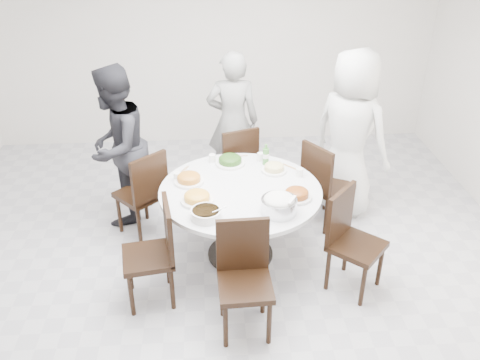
{
  "coord_description": "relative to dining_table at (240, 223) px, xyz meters",
  "views": [
    {
      "loc": [
        -0.09,
        -3.75,
        3.12
      ],
      "look_at": [
        0.19,
        0.31,
        0.82
      ],
      "focal_mm": 38.0,
      "sensor_mm": 36.0,
      "label": 1
    }
  ],
  "objects": [
    {
      "name": "dish_redbrown",
      "position": [
        0.49,
        -0.19,
        0.41
      ],
      "size": [
        0.27,
        0.27,
        0.07
      ],
      "primitive_type": "cylinder",
      "color": "white",
      "rests_on": "dining_table"
    },
    {
      "name": "chair_sw",
      "position": [
        -0.82,
        -0.56,
        0.1
      ],
      "size": [
        0.48,
        0.48,
        0.95
      ],
      "primitive_type": "cube",
      "rotation": [
        0.0,
        0.0,
        4.87
      ],
      "color": "black",
      "rests_on": "floor"
    },
    {
      "name": "chair_s",
      "position": [
        -0.03,
        -0.98,
        0.1
      ],
      "size": [
        0.43,
        0.43,
        0.95
      ],
      "primitive_type": "cube",
      "rotation": [
        0.0,
        0.0,
        6.32
      ],
      "color": "black",
      "rests_on": "floor"
    },
    {
      "name": "dish_tofu",
      "position": [
        -0.4,
        -0.19,
        0.41
      ],
      "size": [
        0.29,
        0.29,
        0.08
      ],
      "primitive_type": "cylinder",
      "color": "white",
      "rests_on": "dining_table"
    },
    {
      "name": "dish_orange",
      "position": [
        -0.47,
        0.16,
        0.41
      ],
      "size": [
        0.28,
        0.28,
        0.08
      ],
      "primitive_type": "cylinder",
      "color": "white",
      "rests_on": "dining_table"
    },
    {
      "name": "dish_pale",
      "position": [
        0.35,
        0.32,
        0.41
      ],
      "size": [
        0.24,
        0.24,
        0.07
      ],
      "primitive_type": "cylinder",
      "color": "white",
      "rests_on": "dining_table"
    },
    {
      "name": "rice_bowl",
      "position": [
        0.3,
        -0.41,
        0.44
      ],
      "size": [
        0.31,
        0.31,
        0.13
      ],
      "primitive_type": "cylinder",
      "color": "silver",
      "rests_on": "dining_table"
    },
    {
      "name": "chopsticks",
      "position": [
        0.02,
        0.63,
        0.38
      ],
      "size": [
        0.24,
        0.04,
        0.01
      ],
      "primitive_type": null,
      "color": "tan",
      "rests_on": "dining_table"
    },
    {
      "name": "diner_left",
      "position": [
        -1.22,
        0.78,
        0.48
      ],
      "size": [
        0.86,
        0.98,
        1.7
      ],
      "primitive_type": "imported",
      "rotation": [
        0.0,
        0.0,
        4.41
      ],
      "color": "black",
      "rests_on": "floor"
    },
    {
      "name": "chair_ne",
      "position": [
        0.96,
        0.53,
        0.1
      ],
      "size": [
        0.58,
        0.58,
        0.95
      ],
      "primitive_type": "cube",
      "rotation": [
        0.0,
        0.0,
        2.15
      ],
      "color": "black",
      "rests_on": "floor"
    },
    {
      "name": "chair_n",
      "position": [
        0.0,
        1.05,
        0.1
      ],
      "size": [
        0.54,
        0.54,
        0.95
      ],
      "primitive_type": "cube",
      "rotation": [
        0.0,
        0.0,
        3.49
      ],
      "color": "black",
      "rests_on": "floor"
    },
    {
      "name": "tea_cups",
      "position": [
        0.03,
        0.62,
        0.42
      ],
      "size": [
        0.07,
        0.07,
        0.08
      ],
      "primitive_type": "cylinder",
      "color": "white",
      "rests_on": "dining_table"
    },
    {
      "name": "dining_table",
      "position": [
        0.0,
        0.0,
        0.0
      ],
      "size": [
        1.5,
        1.5,
        0.75
      ],
      "primitive_type": "cylinder",
      "color": "white",
      "rests_on": "floor"
    },
    {
      "name": "floor",
      "position": [
        -0.19,
        -0.26,
        -0.38
      ],
      "size": [
        6.0,
        6.0,
        0.01
      ],
      "primitive_type": "cube",
      "color": "#B9B8BE",
      "rests_on": "ground"
    },
    {
      "name": "soup_bowl",
      "position": [
        -0.32,
        -0.45,
        0.41
      ],
      "size": [
        0.26,
        0.26,
        0.08
      ],
      "primitive_type": "cylinder",
      "color": "white",
      "rests_on": "dining_table"
    },
    {
      "name": "dish_greens",
      "position": [
        -0.07,
        0.5,
        0.41
      ],
      "size": [
        0.29,
        0.29,
        0.08
      ],
      "primitive_type": "cylinder",
      "color": "white",
      "rests_on": "dining_table"
    },
    {
      "name": "chair_nw",
      "position": [
        -0.99,
        0.48,
        0.1
      ],
      "size": [
        0.59,
        0.59,
        0.95
      ],
      "primitive_type": "cube",
      "rotation": [
        0.0,
        0.0,
        3.89
      ],
      "color": "black",
      "rests_on": "floor"
    },
    {
      "name": "beverage_bottle",
      "position": [
        0.29,
        0.48,
        0.48
      ],
      "size": [
        0.06,
        0.06,
        0.22
      ],
      "primitive_type": "cylinder",
      "color": "#3D7E32",
      "rests_on": "dining_table"
    },
    {
      "name": "diner_middle",
      "position": [
        0.01,
        1.42,
        0.45
      ],
      "size": [
        0.62,
        0.42,
        1.65
      ],
      "primitive_type": "imported",
      "rotation": [
        0.0,
        0.0,
        3.1
      ],
      "color": "black",
      "rests_on": "floor"
    },
    {
      "name": "chair_se",
      "position": [
        0.98,
        -0.54,
        0.1
      ],
      "size": [
        0.59,
        0.59,
        0.95
      ],
      "primitive_type": "cube",
      "rotation": [
        0.0,
        0.0,
        7.12
      ],
      "color": "black",
      "rests_on": "floor"
    },
    {
      "name": "diner_right",
      "position": [
        1.22,
        0.8,
        0.53
      ],
      "size": [
        1.03,
        1.04,
        1.82
      ],
      "primitive_type": "imported",
      "rotation": [
        0.0,
        0.0,
        2.33
      ],
      "color": "silver",
      "rests_on": "floor"
    },
    {
      "name": "wall_back",
      "position": [
        -0.19,
        2.74,
        1.02
      ],
      "size": [
        6.0,
        0.01,
        2.8
      ],
      "primitive_type": "cube",
      "color": "silver",
      "rests_on": "ground"
    }
  ]
}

